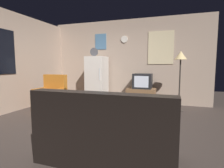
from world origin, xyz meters
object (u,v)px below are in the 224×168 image
at_px(crt_tv, 143,81).
at_px(tv_stand, 141,97).
at_px(mug_ceramic_white, 73,98).
at_px(book_stack, 162,107).
at_px(standing_lamp, 181,60).
at_px(armchair, 51,98).
at_px(couch, 106,138).
at_px(fridge, 97,80).
at_px(coffee_table, 80,109).
at_px(wine_glass, 82,97).
at_px(remote_control, 84,98).

bearing_deg(crt_tv, tv_stand, 178.41).
distance_m(crt_tv, mug_ceramic_white, 2.22).
xyz_separation_m(mug_ceramic_white, book_stack, (1.93, 1.56, -0.41)).
distance_m(crt_tv, book_stack, 0.94).
height_order(standing_lamp, armchair, standing_lamp).
relative_size(standing_lamp, couch, 0.94).
bearing_deg(armchair, tv_stand, 30.06).
distance_m(fridge, standing_lamp, 2.60).
height_order(fridge, crt_tv, fridge).
xyz_separation_m(crt_tv, book_stack, (0.60, -0.20, -0.69)).
bearing_deg(tv_stand, coffee_table, -122.54).
bearing_deg(fridge, armchair, -121.92).
bearing_deg(mug_ceramic_white, wine_glass, -4.41).
height_order(remote_control, armchair, armchair).
distance_m(standing_lamp, couch, 3.31).
bearing_deg(armchair, couch, -40.27).
relative_size(coffee_table, armchair, 0.75).
bearing_deg(fridge, mug_ceramic_white, -84.79).
bearing_deg(crt_tv, coffee_table, -123.35).
bearing_deg(crt_tv, book_stack, -18.18).
bearing_deg(couch, book_stack, 80.03).
bearing_deg(book_stack, fridge, 175.05).
xyz_separation_m(wine_glass, couch, (1.15, -1.51, -0.19)).
relative_size(crt_tv, remote_control, 3.60).
bearing_deg(standing_lamp, fridge, 173.71).
bearing_deg(remote_control, book_stack, 7.28).
xyz_separation_m(fridge, tv_stand, (1.45, 0.02, -0.49)).
relative_size(tv_stand, mug_ceramic_white, 9.33).
xyz_separation_m(standing_lamp, book_stack, (-0.43, 0.10, -1.30)).
distance_m(tv_stand, crt_tv, 0.49).
relative_size(fridge, armchair, 1.84).
bearing_deg(wine_glass, couch, -52.69).
bearing_deg(couch, remote_control, 124.97).
bearing_deg(couch, crt_tv, 90.98).
xyz_separation_m(tv_stand, wine_glass, (-1.06, -1.78, 0.24)).
bearing_deg(crt_tv, fridge, -179.36).
distance_m(tv_stand, book_stack, 0.70).
distance_m(armchair, couch, 3.07).
xyz_separation_m(remote_control, book_stack, (1.72, 1.40, -0.38)).
relative_size(standing_lamp, coffee_table, 2.21).
distance_m(wine_glass, remote_control, 0.19).
bearing_deg(wine_glass, standing_lamp, 34.90).
height_order(armchair, book_stack, armchair).
xyz_separation_m(fridge, couch, (1.54, -3.27, -0.44)).
xyz_separation_m(fridge, book_stack, (2.08, -0.18, -0.70)).
relative_size(crt_tv, standing_lamp, 0.34).
distance_m(tv_stand, wine_glass, 2.08).
xyz_separation_m(tv_stand, armchair, (-2.25, -1.30, 0.07)).
height_order(standing_lamp, mug_ceramic_white, standing_lamp).
height_order(mug_ceramic_white, armchair, armchair).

